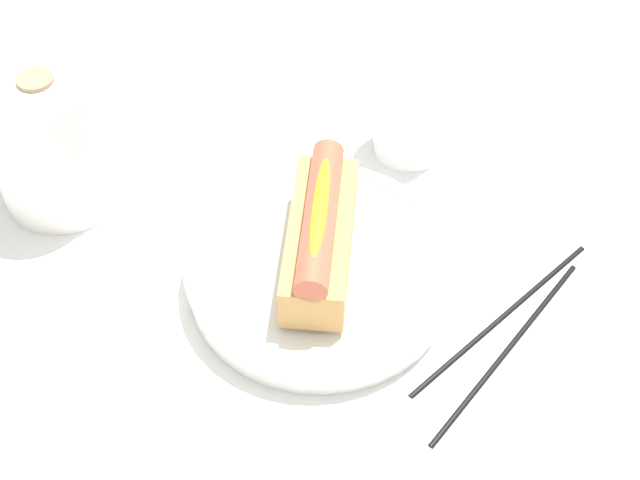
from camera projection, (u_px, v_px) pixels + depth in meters
ground_plane at (331, 277)px, 0.83m from camera, size 2.40×2.40×0.00m
serving_bowl at (320, 269)px, 0.81m from camera, size 0.23×0.23×0.04m
hotdog_front at (320, 234)px, 0.77m from camera, size 0.16×0.09×0.06m
water_glass at (411, 117)px, 0.90m from camera, size 0.07×0.07×0.09m
paper_towel_roll at (52, 139)px, 0.84m from camera, size 0.11×0.11×0.13m
chopstick_near at (502, 316)px, 0.80m from camera, size 0.20×0.10×0.01m
chopstick_far at (508, 349)px, 0.77m from camera, size 0.21×0.07×0.01m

